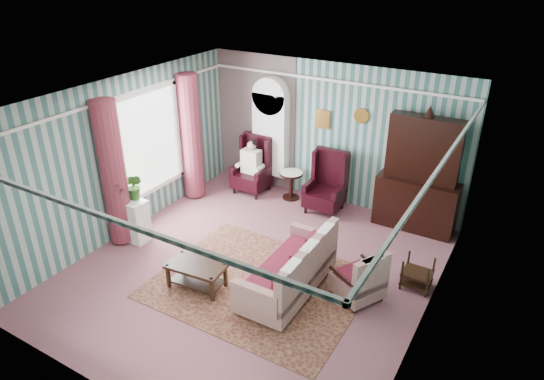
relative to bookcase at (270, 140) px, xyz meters
The scene contains 17 objects.
floor 3.34m from the bookcase, 64.58° to the right, with size 6.00×6.00×0.00m, color #895053.
room_shell 2.90m from the bookcase, 74.62° to the right, with size 5.53×6.02×2.91m.
bookcase is the anchor object (origin of this frame).
dresser_hutch 3.25m from the bookcase, ahead, with size 1.50×0.56×2.36m, color black.
wingback_left 0.68m from the bookcase, 122.66° to the right, with size 0.76×0.80×1.25m, color black.
wingback_right 1.63m from the bookcase, 14.57° to the right, with size 0.76×0.80×1.25m, color black.
seated_woman 0.70m from the bookcase, 122.66° to the right, with size 0.44×0.40×1.18m, color silver, non-canonical shape.
round_side_table 1.07m from the bookcase, 20.27° to the right, with size 0.50×0.50×0.60m, color black.
nest_table 4.37m from the bookcase, 26.92° to the right, with size 0.45×0.38×0.54m, color black.
plant_stand 3.39m from the bookcase, 108.49° to the right, with size 0.55×0.35×0.80m, color silver.
rug 3.72m from the bookcase, 62.28° to the right, with size 3.20×2.60×0.01m, color #4E1A1A.
sofa 3.73m from the bookcase, 55.38° to the right, with size 1.93×1.02×1.13m, color #C6B299.
floral_armchair 4.11m from the bookcase, 40.43° to the right, with size 0.72×0.82×1.07m, color beige.
coffee_table 3.89m from the bookcase, 77.24° to the right, with size 0.91×0.50×0.43m, color black.
potted_plant_a 3.44m from the bookcase, 108.51° to the right, with size 0.40×0.34×0.44m, color #23591C.
potted_plant_b 3.20m from the bookcase, 107.87° to the right, with size 0.28×0.22×0.51m, color #254B17.
potted_plant_c 3.30m from the bookcase, 110.12° to the right, with size 0.23×0.23×0.40m, color #1A541B.
Camera 1 is at (3.64, -5.60, 4.82)m, focal length 32.00 mm.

